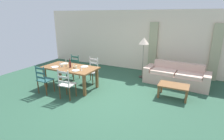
% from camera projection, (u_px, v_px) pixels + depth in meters
% --- Properties ---
extents(ground_plane, '(9.60, 9.60, 0.02)m').
position_uv_depth(ground_plane, '(101.00, 95.00, 5.75)').
color(ground_plane, '#2A513C').
extents(wall_far, '(9.60, 0.16, 2.70)m').
position_uv_depth(wall_far, '(136.00, 41.00, 8.16)').
color(wall_far, beige).
rests_on(wall_far, ground_plane).
extents(curtain_panel_left, '(0.35, 0.08, 2.20)m').
position_uv_depth(curtain_panel_left, '(153.00, 48.00, 7.76)').
color(curtain_panel_left, tan).
rests_on(curtain_panel_left, ground_plane).
extents(curtain_panel_right, '(0.35, 0.08, 2.20)m').
position_uv_depth(curtain_panel_right, '(215.00, 53.00, 6.74)').
color(curtain_panel_right, tan).
rests_on(curtain_panel_right, ground_plane).
extents(dining_table, '(1.90, 0.96, 0.75)m').
position_uv_depth(dining_table, '(70.00, 69.00, 6.18)').
color(dining_table, brown).
rests_on(dining_table, ground_plane).
extents(dining_chair_near_left, '(0.42, 0.40, 0.96)m').
position_uv_depth(dining_chair_near_left, '(44.00, 79.00, 5.75)').
color(dining_chair_near_left, '#245152').
rests_on(dining_chair_near_left, ground_plane).
extents(dining_chair_near_right, '(0.45, 0.43, 0.96)m').
position_uv_depth(dining_chair_near_right, '(66.00, 84.00, 5.37)').
color(dining_chair_near_right, beige).
rests_on(dining_chair_near_right, ground_plane).
extents(dining_chair_far_left, '(0.45, 0.43, 0.96)m').
position_uv_depth(dining_chair_far_left, '(73.00, 67.00, 7.09)').
color(dining_chair_far_left, '#265C4C').
rests_on(dining_chair_far_left, ground_plane).
extents(dining_chair_far_right, '(0.45, 0.43, 0.96)m').
position_uv_depth(dining_chair_far_right, '(92.00, 70.00, 6.70)').
color(dining_chair_far_right, beige).
rests_on(dining_chair_far_right, ground_plane).
extents(dinner_plate_near_left, '(0.24, 0.24, 0.02)m').
position_uv_depth(dinner_plate_near_left, '(55.00, 67.00, 6.13)').
color(dinner_plate_near_left, white).
rests_on(dinner_plate_near_left, dining_table).
extents(fork_near_left, '(0.03, 0.17, 0.01)m').
position_uv_depth(fork_near_left, '(52.00, 67.00, 6.20)').
color(fork_near_left, silver).
rests_on(fork_near_left, dining_table).
extents(dinner_plate_near_right, '(0.24, 0.24, 0.02)m').
position_uv_depth(dinner_plate_near_right, '(76.00, 70.00, 5.75)').
color(dinner_plate_near_right, white).
rests_on(dinner_plate_near_right, dining_table).
extents(fork_near_right, '(0.03, 0.17, 0.01)m').
position_uv_depth(fork_near_right, '(72.00, 70.00, 5.82)').
color(fork_near_right, silver).
rests_on(fork_near_right, dining_table).
extents(dinner_plate_far_left, '(0.24, 0.24, 0.02)m').
position_uv_depth(dinner_plate_far_left, '(65.00, 64.00, 6.56)').
color(dinner_plate_far_left, white).
rests_on(dinner_plate_far_left, dining_table).
extents(fork_far_left, '(0.03, 0.17, 0.01)m').
position_uv_depth(fork_far_left, '(62.00, 63.00, 6.63)').
color(fork_far_left, silver).
rests_on(fork_far_left, dining_table).
extents(dinner_plate_far_right, '(0.24, 0.24, 0.02)m').
position_uv_depth(dinner_plate_far_right, '(85.00, 67.00, 6.18)').
color(dinner_plate_far_right, white).
rests_on(dinner_plate_far_right, dining_table).
extents(fork_far_right, '(0.02, 0.17, 0.01)m').
position_uv_depth(fork_far_right, '(81.00, 66.00, 6.24)').
color(fork_far_right, silver).
rests_on(fork_far_right, dining_table).
extents(wine_bottle, '(0.07, 0.07, 0.32)m').
position_uv_depth(wine_bottle, '(70.00, 64.00, 6.06)').
color(wine_bottle, '#471919').
rests_on(wine_bottle, dining_table).
extents(wine_glass_near_left, '(0.06, 0.06, 0.16)m').
position_uv_depth(wine_glass_near_left, '(60.00, 64.00, 6.14)').
color(wine_glass_near_left, white).
rests_on(wine_glass_near_left, dining_table).
extents(wine_glass_near_right, '(0.06, 0.06, 0.16)m').
position_uv_depth(wine_glass_near_right, '(81.00, 67.00, 5.77)').
color(wine_glass_near_right, white).
rests_on(wine_glass_near_right, dining_table).
extents(coffee_cup_primary, '(0.07, 0.07, 0.09)m').
position_uv_depth(coffee_cup_primary, '(76.00, 67.00, 5.99)').
color(coffee_cup_primary, beige).
rests_on(coffee_cup_primary, dining_table).
extents(coffee_cup_secondary, '(0.07, 0.07, 0.09)m').
position_uv_depth(coffee_cup_secondary, '(62.00, 65.00, 6.18)').
color(coffee_cup_secondary, beige).
rests_on(coffee_cup_secondary, dining_table).
extents(candle_tall, '(0.05, 0.05, 0.25)m').
position_uv_depth(candle_tall, '(66.00, 64.00, 6.23)').
color(candle_tall, '#998C66').
rests_on(candle_tall, dining_table).
extents(candle_short, '(0.05, 0.05, 0.15)m').
position_uv_depth(candle_short, '(74.00, 67.00, 6.03)').
color(candle_short, '#998C66').
rests_on(candle_short, dining_table).
extents(couch, '(2.33, 0.96, 0.80)m').
position_uv_depth(couch, '(176.00, 77.00, 6.57)').
color(couch, '#CFA896').
rests_on(couch, ground_plane).
extents(coffee_table, '(0.90, 0.56, 0.42)m').
position_uv_depth(coffee_table, '(174.00, 87.00, 5.48)').
color(coffee_table, brown).
rests_on(coffee_table, ground_plane).
extents(standing_lamp, '(0.40, 0.40, 1.64)m').
position_uv_depth(standing_lamp, '(144.00, 43.00, 6.97)').
color(standing_lamp, '#332D28').
rests_on(standing_lamp, ground_plane).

